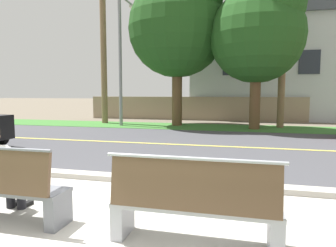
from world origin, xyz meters
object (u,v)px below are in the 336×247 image
object	(u,v)px
bench_right	(194,206)
streetlamp	(122,50)
shade_tree_far_left	(180,20)
shade_tree_left	(260,28)

from	to	relation	value
bench_right	streetlamp	size ratio (longest dim) A/B	0.28
shade_tree_far_left	bench_right	bearing A→B (deg)	-77.37
streetlamp	shade_tree_left	size ratio (longest dim) A/B	0.96
bench_right	shade_tree_left	bearing A→B (deg)	84.39
shade_tree_left	streetlamp	bearing A→B (deg)	178.20
streetlamp	shade_tree_far_left	bearing A→B (deg)	9.70
streetlamp	shade_tree_far_left	xyz separation A→B (m)	(2.83, 0.48, 1.37)
shade_tree_far_left	shade_tree_left	world-z (taller)	shade_tree_far_left
shade_tree_left	bench_right	bearing A→B (deg)	-95.61
streetlamp	shade_tree_far_left	world-z (taller)	shade_tree_far_left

